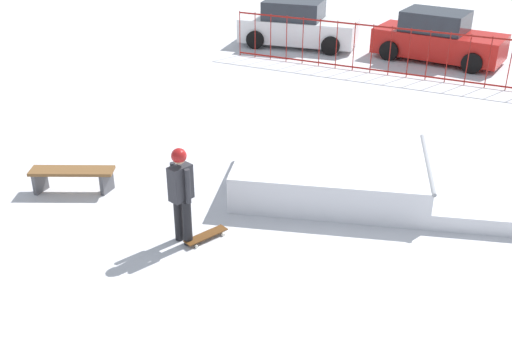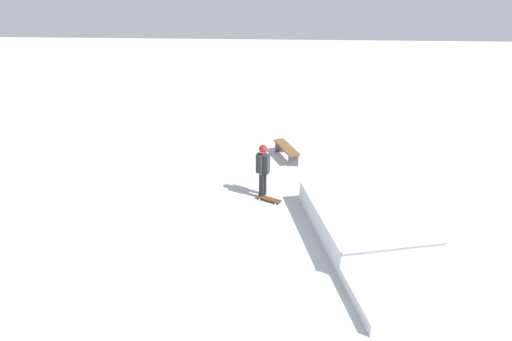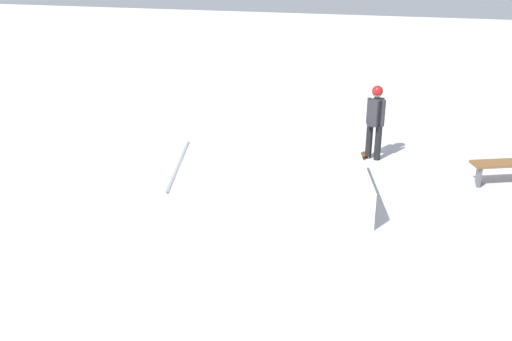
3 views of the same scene
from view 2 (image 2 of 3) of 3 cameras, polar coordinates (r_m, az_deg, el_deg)
The scene contains 5 objects.
ground_plane at distance 12.24m, azimuth 15.63°, elevation -8.62°, with size 60.00×60.00×0.00m, color silver.
skate_ramp at distance 11.99m, azimuth 14.57°, elevation -7.47°, with size 5.84×3.73×0.74m.
skater at distance 13.31m, azimuth 0.89°, elevation 0.46°, with size 0.42×0.43×1.73m.
skateboard at distance 13.47m, azimuth 1.69°, elevation -3.70°, with size 0.54×0.80×0.09m.
park_bench at distance 16.16m, azimuth 3.96°, elevation 2.70°, with size 1.63×0.96×0.48m.
Camera 2 is at (9.79, -2.76, 6.81)m, focal length 30.92 mm.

